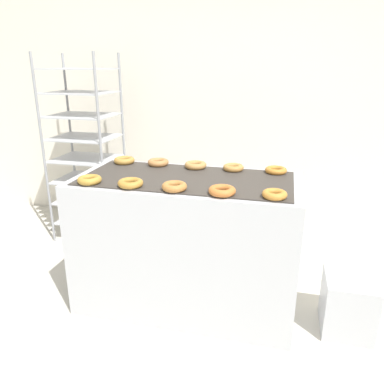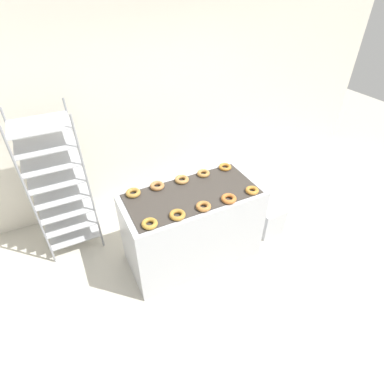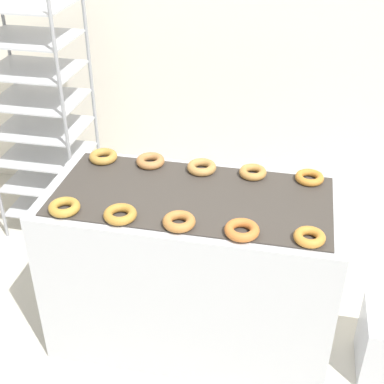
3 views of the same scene
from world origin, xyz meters
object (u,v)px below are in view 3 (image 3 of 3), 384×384
(donut_near_center, at_px, (179,221))
(donut_far_right, at_px, (253,172))
(fryer_machine, at_px, (192,269))
(donut_near_leftmost, at_px, (64,207))
(donut_far_center, at_px, (201,167))
(donut_near_rightmost, at_px, (309,237))
(donut_far_leftmost, at_px, (103,156))
(donut_near_right, at_px, (242,230))
(donut_far_rightmost, at_px, (309,178))
(baking_rack_cart, at_px, (41,114))
(donut_near_left, at_px, (120,214))
(donut_far_left, at_px, (150,161))

(donut_near_center, distance_m, donut_far_right, 0.60)
(fryer_machine, bearing_deg, donut_near_leftmost, -155.35)
(donut_near_center, bearing_deg, donut_far_center, 89.90)
(donut_near_rightmost, xyz_separation_m, donut_far_leftmost, (-1.15, 0.52, 0.00))
(donut_near_leftmost, xyz_separation_m, donut_far_leftmost, (0.01, 0.53, 0.00))
(donut_near_right, relative_size, donut_far_rightmost, 1.07)
(donut_near_rightmost, relative_size, donut_far_right, 0.97)
(fryer_machine, xyz_separation_m, baking_rack_cart, (-1.26, 0.89, 0.43))
(donut_near_left, distance_m, donut_near_right, 0.58)
(fryer_machine, bearing_deg, donut_near_rightmost, -24.04)
(donut_near_right, xyz_separation_m, donut_near_rightmost, (0.30, 0.01, -0.00))
(donut_near_center, bearing_deg, donut_near_left, 179.71)
(fryer_machine, relative_size, donut_far_center, 9.52)
(donut_far_leftmost, bearing_deg, donut_far_left, 0.98)
(donut_near_right, xyz_separation_m, donut_far_leftmost, (-0.85, 0.54, 0.00))
(donut_far_center, bearing_deg, donut_near_center, -90.10)
(baking_rack_cart, xyz_separation_m, donut_far_rightmost, (1.83, -0.62, 0.07))
(donut_near_rightmost, distance_m, donut_far_right, 0.61)
(donut_far_center, bearing_deg, baking_rack_cart, 153.12)
(donut_far_right, xyz_separation_m, donut_far_rightmost, (0.30, 0.01, -0.00))
(fryer_machine, height_order, donut_far_leftmost, donut_far_leftmost)
(baking_rack_cart, bearing_deg, donut_far_leftmost, -42.32)
(donut_far_center, height_order, donut_far_right, donut_far_center)
(donut_near_rightmost, relative_size, donut_far_rightmost, 0.95)
(fryer_machine, height_order, donut_far_center, donut_far_center)
(fryer_machine, height_order, donut_near_leftmost, donut_near_leftmost)
(donut_near_left, bearing_deg, fryer_machine, 42.32)
(donut_near_center, relative_size, donut_near_right, 0.96)
(donut_near_leftmost, height_order, donut_near_rightmost, donut_near_leftmost)
(baking_rack_cart, xyz_separation_m, donut_far_center, (1.25, -0.63, 0.07))
(baking_rack_cart, bearing_deg, donut_near_center, -42.79)
(baking_rack_cart, bearing_deg, donut_far_center, -26.88)
(fryer_machine, distance_m, donut_near_rightmost, 0.82)
(donut_near_rightmost, relative_size, donut_far_left, 0.90)
(donut_near_rightmost, bearing_deg, donut_far_rightmost, 91.25)
(donut_near_right, bearing_deg, donut_far_leftmost, 147.90)
(donut_near_right, xyz_separation_m, donut_far_left, (-0.58, 0.54, 0.00))
(donut_near_rightmost, xyz_separation_m, donut_far_rightmost, (-0.01, 0.53, -0.00))
(donut_near_center, xyz_separation_m, donut_far_rightmost, (0.58, 0.54, -0.00))
(donut_near_center, bearing_deg, donut_far_right, 61.76)
(donut_near_rightmost, distance_m, donut_far_rightmost, 0.53)
(donut_far_left, bearing_deg, donut_far_leftmost, -179.02)
(fryer_machine, xyz_separation_m, donut_far_leftmost, (-0.57, 0.26, 0.50))
(donut_near_center, height_order, donut_far_left, same)
(donut_near_center, distance_m, donut_far_rightmost, 0.79)
(fryer_machine, relative_size, donut_near_rightmost, 10.64)
(donut_far_center, height_order, donut_far_rightmost, donut_far_center)
(donut_near_left, distance_m, donut_far_left, 0.53)
(baking_rack_cart, bearing_deg, donut_near_left, -50.16)
(donut_near_leftmost, bearing_deg, donut_far_right, 31.63)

